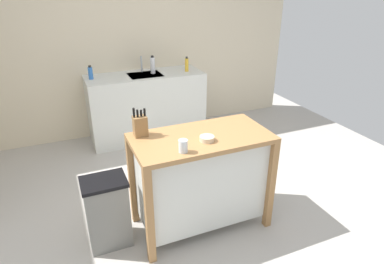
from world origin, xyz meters
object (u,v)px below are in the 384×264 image
at_px(bowl_ceramic_wide, 207,138).
at_px(sink_faucet, 142,64).
at_px(knife_block, 140,126).
at_px(drinking_cup, 183,146).
at_px(bottle_dish_soap, 90,73).
at_px(bottle_spray_cleaner, 187,65).
at_px(trash_bin, 107,212).
at_px(bottle_hand_soap, 153,65).
at_px(kitchen_island, 201,176).

xyz_separation_m(bowl_ceramic_wide, sink_faucet, (0.08, 2.28, 0.10)).
height_order(knife_block, drinking_cup, knife_block).
height_order(drinking_cup, bottle_dish_soap, bottle_dish_soap).
xyz_separation_m(sink_faucet, bottle_spray_cleaner, (0.59, -0.21, -0.02)).
xyz_separation_m(trash_bin, bottle_hand_soap, (1.02, 1.98, 0.71)).
height_order(trash_bin, bottle_spray_cleaner, bottle_spray_cleaner).
height_order(sink_faucet, bottle_dish_soap, sink_faucet).
bearing_deg(sink_faucet, bottle_dish_soap, -171.68).
bearing_deg(bowl_ceramic_wide, bottle_dish_soap, 105.75).
xyz_separation_m(bowl_ceramic_wide, bottle_dish_soap, (-0.62, 2.18, 0.07)).
height_order(bottle_spray_cleaner, bottle_hand_soap, bottle_hand_soap).
xyz_separation_m(knife_block, bottle_hand_soap, (0.66, 1.84, 0.04)).
bearing_deg(knife_block, sink_faucet, 74.58).
relative_size(trash_bin, bottle_dish_soap, 3.54).
relative_size(knife_block, bottle_dish_soap, 1.40).
xyz_separation_m(bowl_ceramic_wide, trash_bin, (-0.82, 0.17, -0.60)).
relative_size(knife_block, bowl_ceramic_wide, 2.08).
relative_size(bowl_ceramic_wide, drinking_cup, 1.21).
relative_size(drinking_cup, bottle_spray_cleaner, 0.49).
distance_m(knife_block, bottle_spray_cleaner, 2.10).
bearing_deg(drinking_cup, trash_bin, 154.58).
relative_size(sink_faucet, bottle_spray_cleaner, 1.09).
height_order(bowl_ceramic_wide, bottle_dish_soap, bottle_dish_soap).
bearing_deg(trash_bin, bowl_ceramic_wide, -11.92).
bearing_deg(bottle_spray_cleaner, trash_bin, -128.13).
bearing_deg(bowl_ceramic_wide, drinking_cup, -157.55).
distance_m(kitchen_island, bottle_spray_cleaner, 2.14).
height_order(kitchen_island, sink_faucet, sink_faucet).
distance_m(drinking_cup, bottle_spray_cleaner, 2.36).
xyz_separation_m(kitchen_island, sink_faucet, (0.08, 2.18, 0.52)).
bearing_deg(knife_block, bottle_hand_soap, 70.19).
xyz_separation_m(kitchen_island, trash_bin, (-0.82, 0.07, -0.19)).
xyz_separation_m(drinking_cup, trash_bin, (-0.58, 0.27, -0.63)).
relative_size(bottle_spray_cleaner, bottle_dish_soap, 1.14).
relative_size(trash_bin, bottle_spray_cleaner, 3.11).
relative_size(sink_faucet, bottle_hand_soap, 0.91).
bearing_deg(sink_faucet, bottle_spray_cleaner, -19.81).
relative_size(kitchen_island, drinking_cup, 11.69).
xyz_separation_m(trash_bin, bottle_spray_cleaner, (1.49, 1.90, 0.69)).
distance_m(kitchen_island, bottle_dish_soap, 2.22).
bearing_deg(bottle_dish_soap, kitchen_island, -73.56).
bearing_deg(bowl_ceramic_wide, trash_bin, 168.08).
bearing_deg(kitchen_island, bowl_ceramic_wide, -89.00).
distance_m(bowl_ceramic_wide, drinking_cup, 0.27).
relative_size(kitchen_island, bowl_ceramic_wide, 9.69).
height_order(knife_block, bottle_dish_soap, knife_block).
xyz_separation_m(drinking_cup, bottle_hand_soap, (0.45, 2.25, 0.08)).
bearing_deg(sink_faucet, knife_block, -105.42).
bearing_deg(kitchen_island, drinking_cup, -139.91).
height_order(bowl_ceramic_wide, sink_faucet, sink_faucet).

